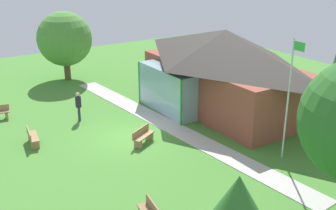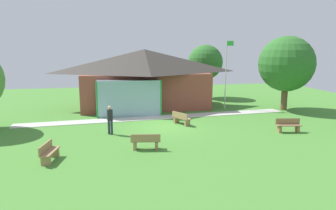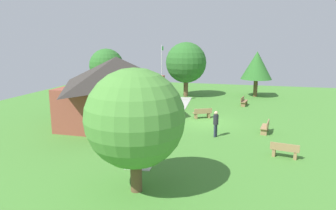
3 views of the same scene
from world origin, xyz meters
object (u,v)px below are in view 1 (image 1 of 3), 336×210
(bench_front_center, at_px, (32,137))
(visitor_strolling_lawn, at_px, (78,104))
(flagpole, at_px, (289,94))
(bench_rear_near_path, at_px, (143,136))
(pavilion, at_px, (221,69))
(tree_west_hedge, at_px, (65,39))

(bench_front_center, xyz_separation_m, visitor_strolling_lawn, (-1.74, 3.23, 0.62))
(flagpole, distance_m, bench_rear_near_path, 7.51)
(pavilion, relative_size, flagpole, 1.98)
(visitor_strolling_lawn, bearing_deg, flagpole, -121.77)
(bench_rear_near_path, bearing_deg, visitor_strolling_lawn, -99.56)
(bench_front_center, bearing_deg, pavilion, 92.00)
(pavilion, bearing_deg, tree_west_hedge, -153.27)
(tree_west_hedge, bearing_deg, flagpole, 12.56)
(bench_rear_near_path, distance_m, tree_west_hedge, 13.47)
(bench_rear_near_path, relative_size, bench_front_center, 0.99)
(bench_front_center, bearing_deg, visitor_strolling_lawn, 126.56)
(bench_front_center, relative_size, tree_west_hedge, 0.30)
(visitor_strolling_lawn, distance_m, tree_west_hedge, 9.02)
(bench_rear_near_path, distance_m, visitor_strolling_lawn, 5.02)
(bench_front_center, height_order, tree_west_hedge, tree_west_hedge)
(pavilion, height_order, flagpole, flagpole)
(tree_west_hedge, bearing_deg, bench_rear_near_path, -3.56)
(flagpole, xyz_separation_m, bench_front_center, (-7.98, -9.67, -2.80))
(flagpole, xyz_separation_m, bench_rear_near_path, (-4.99, -4.86, -2.80))
(pavilion, distance_m, flagpole, 6.98)
(bench_rear_near_path, height_order, visitor_strolling_lawn, visitor_strolling_lawn)
(flagpole, relative_size, bench_front_center, 3.77)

